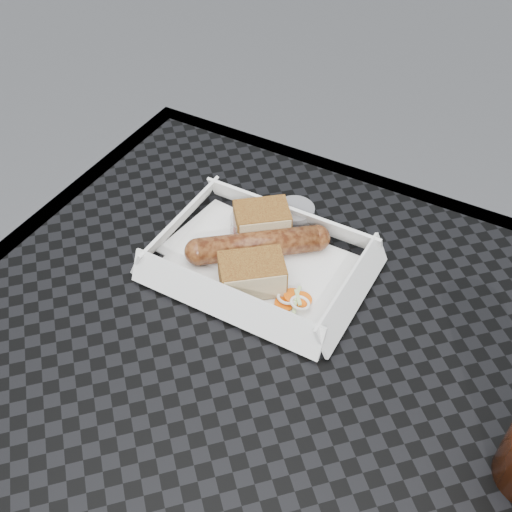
% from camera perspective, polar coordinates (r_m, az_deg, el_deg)
% --- Properties ---
extents(patio_table, '(0.80, 0.80, 0.74)m').
position_cam_1_polar(patio_table, '(0.72, 0.67, -15.95)').
color(patio_table, black).
rests_on(patio_table, ground).
extents(food_tray, '(0.22, 0.15, 0.00)m').
position_cam_1_polar(food_tray, '(0.77, 0.37, -1.02)').
color(food_tray, white).
rests_on(food_tray, patio_table).
extents(bratwurst, '(0.15, 0.12, 0.03)m').
position_cam_1_polar(bratwurst, '(0.77, 0.18, 1.00)').
color(bratwurst, brown).
rests_on(bratwurst, food_tray).
extents(bread_near, '(0.08, 0.08, 0.04)m').
position_cam_1_polar(bread_near, '(0.79, 0.54, 3.05)').
color(bread_near, brown).
rests_on(bread_near, food_tray).
extents(bread_far, '(0.09, 0.08, 0.04)m').
position_cam_1_polar(bread_far, '(0.73, -0.35, -1.60)').
color(bread_far, brown).
rests_on(bread_far, food_tray).
extents(veg_garnish, '(0.03, 0.03, 0.00)m').
position_cam_1_polar(veg_garnish, '(0.73, 3.49, -4.01)').
color(veg_garnish, '#E15709').
rests_on(veg_garnish, food_tray).
extents(napkin, '(0.13, 0.13, 0.00)m').
position_cam_1_polar(napkin, '(0.80, -2.90, 1.19)').
color(napkin, white).
rests_on(napkin, patio_table).
extents(condiment_cup_sauce, '(0.05, 0.05, 0.03)m').
position_cam_1_polar(condiment_cup_sauce, '(0.80, -0.52, 2.60)').
color(condiment_cup_sauce, maroon).
rests_on(condiment_cup_sauce, patio_table).
extents(condiment_cup_empty, '(0.05, 0.05, 0.03)m').
position_cam_1_polar(condiment_cup_empty, '(0.82, 3.44, 3.50)').
color(condiment_cup_empty, silver).
rests_on(condiment_cup_empty, patio_table).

